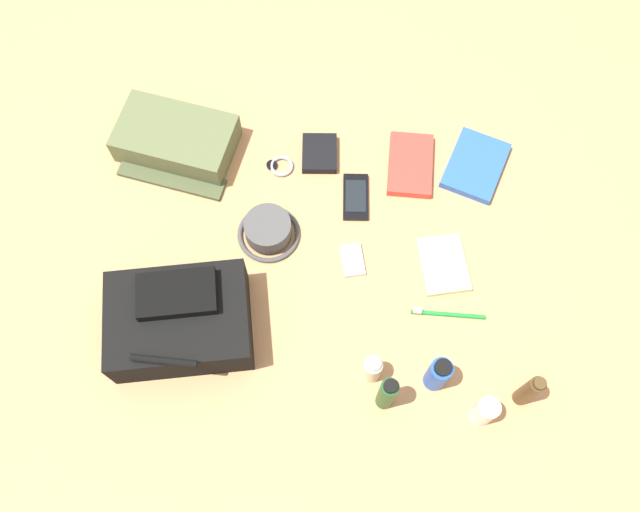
{
  "coord_description": "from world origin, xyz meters",
  "views": [
    {
      "loc": [
        -0.07,
        0.63,
        1.57
      ],
      "look_at": [
        0.0,
        0.0,
        0.04
      ],
      "focal_mm": 38.42,
      "sensor_mm": 36.0,
      "label": 1
    }
  ],
  "objects_px": {
    "toothpaste_tube": "(485,411)",
    "lotion_bottle": "(372,369)",
    "backpack": "(180,320)",
    "travel_guidebook": "(410,165)",
    "deodorant_spray": "(438,374)",
    "paperback_novel": "(475,166)",
    "cell_phone": "(356,197)",
    "cologne_bottle": "(529,391)",
    "notepad": "(443,265)",
    "toiletry_pouch": "(176,140)",
    "wristwatch": "(280,166)",
    "media_player": "(353,260)",
    "bucket_hat": "(268,230)",
    "toothbrush": "(444,314)",
    "wallet": "(319,153)",
    "shampoo_bottle": "(387,394)"
  },
  "relations": [
    {
      "from": "shampoo_bottle",
      "to": "lotion_bottle",
      "type": "distance_m",
      "value": 0.07
    },
    {
      "from": "toothbrush",
      "to": "toiletry_pouch",
      "type": "bearing_deg",
      "value": -28.37
    },
    {
      "from": "toothpaste_tube",
      "to": "notepad",
      "type": "distance_m",
      "value": 0.37
    },
    {
      "from": "toiletry_pouch",
      "to": "toothpaste_tube",
      "type": "relative_size",
      "value": 2.7
    },
    {
      "from": "toothpaste_tube",
      "to": "media_player",
      "type": "relative_size",
      "value": 1.27
    },
    {
      "from": "toothpaste_tube",
      "to": "bucket_hat",
      "type": "bearing_deg",
      "value": -36.26
    },
    {
      "from": "wristwatch",
      "to": "cell_phone",
      "type": "bearing_deg",
      "value": 161.13
    },
    {
      "from": "toothpaste_tube",
      "to": "media_player",
      "type": "distance_m",
      "value": 0.47
    },
    {
      "from": "toiletry_pouch",
      "to": "lotion_bottle",
      "type": "bearing_deg",
      "value": 135.29
    },
    {
      "from": "cologne_bottle",
      "to": "shampoo_bottle",
      "type": "relative_size",
      "value": 0.96
    },
    {
      "from": "cologne_bottle",
      "to": "notepad",
      "type": "relative_size",
      "value": 1.08
    },
    {
      "from": "paperback_novel",
      "to": "cell_phone",
      "type": "height_order",
      "value": "paperback_novel"
    },
    {
      "from": "cologne_bottle",
      "to": "travel_guidebook",
      "type": "xyz_separation_m",
      "value": [
        0.28,
        -0.58,
        -0.07
      ]
    },
    {
      "from": "shampoo_bottle",
      "to": "cell_phone",
      "type": "relative_size",
      "value": 1.26
    },
    {
      "from": "backpack",
      "to": "notepad",
      "type": "xyz_separation_m",
      "value": [
        -0.6,
        -0.23,
        -0.06
      ]
    },
    {
      "from": "toiletry_pouch",
      "to": "bucket_hat",
      "type": "bearing_deg",
      "value": 140.57
    },
    {
      "from": "lotion_bottle",
      "to": "travel_guidebook",
      "type": "distance_m",
      "value": 0.56
    },
    {
      "from": "media_player",
      "to": "notepad",
      "type": "distance_m",
      "value": 0.22
    },
    {
      "from": "backpack",
      "to": "deodorant_spray",
      "type": "relative_size",
      "value": 2.63
    },
    {
      "from": "toothpaste_tube",
      "to": "lotion_bottle",
      "type": "bearing_deg",
      "value": -14.93
    },
    {
      "from": "toiletry_pouch",
      "to": "lotion_bottle",
      "type": "distance_m",
      "value": 0.78
    },
    {
      "from": "bucket_hat",
      "to": "cell_phone",
      "type": "relative_size",
      "value": 1.17
    },
    {
      "from": "lotion_bottle",
      "to": "media_player",
      "type": "height_order",
      "value": "lotion_bottle"
    },
    {
      "from": "shampoo_bottle",
      "to": "toothbrush",
      "type": "bearing_deg",
      "value": -119.96
    },
    {
      "from": "toiletry_pouch",
      "to": "paperback_novel",
      "type": "relative_size",
      "value": 1.49
    },
    {
      "from": "toiletry_pouch",
      "to": "wallet",
      "type": "xyz_separation_m",
      "value": [
        -0.37,
        -0.02,
        -0.03
      ]
    },
    {
      "from": "cologne_bottle",
      "to": "lotion_bottle",
      "type": "relative_size",
      "value": 1.51
    },
    {
      "from": "paperback_novel",
      "to": "wristwatch",
      "type": "distance_m",
      "value": 0.51
    },
    {
      "from": "toiletry_pouch",
      "to": "paperback_novel",
      "type": "bearing_deg",
      "value": -178.12
    },
    {
      "from": "shampoo_bottle",
      "to": "wristwatch",
      "type": "distance_m",
      "value": 0.66
    },
    {
      "from": "backpack",
      "to": "travel_guidebook",
      "type": "xyz_separation_m",
      "value": [
        -0.51,
        -0.5,
        -0.05
      ]
    },
    {
      "from": "toothpaste_tube",
      "to": "notepad",
      "type": "bearing_deg",
      "value": -74.69
    },
    {
      "from": "toothbrush",
      "to": "wallet",
      "type": "height_order",
      "value": "wallet"
    },
    {
      "from": "deodorant_spray",
      "to": "media_player",
      "type": "height_order",
      "value": "deodorant_spray"
    },
    {
      "from": "cologne_bottle",
      "to": "wristwatch",
      "type": "height_order",
      "value": "cologne_bottle"
    },
    {
      "from": "travel_guidebook",
      "to": "media_player",
      "type": "xyz_separation_m",
      "value": [
        0.13,
        0.28,
        -0.01
      ]
    },
    {
      "from": "toiletry_pouch",
      "to": "wristwatch",
      "type": "xyz_separation_m",
      "value": [
        -0.28,
        0.03,
        -0.03
      ]
    },
    {
      "from": "backpack",
      "to": "lotion_bottle",
      "type": "xyz_separation_m",
      "value": [
        -0.45,
        0.06,
        -0.01
      ]
    },
    {
      "from": "backpack",
      "to": "media_player",
      "type": "relative_size",
      "value": 3.84
    },
    {
      "from": "notepad",
      "to": "deodorant_spray",
      "type": "bearing_deg",
      "value": 73.92
    },
    {
      "from": "notepad",
      "to": "media_player",
      "type": "bearing_deg",
      "value": -11.42
    },
    {
      "from": "travel_guidebook",
      "to": "media_player",
      "type": "height_order",
      "value": "travel_guidebook"
    },
    {
      "from": "paperback_novel",
      "to": "travel_guidebook",
      "type": "distance_m",
      "value": 0.17
    },
    {
      "from": "toothpaste_tube",
      "to": "wristwatch",
      "type": "relative_size",
      "value": 1.68
    },
    {
      "from": "paperback_novel",
      "to": "notepad",
      "type": "height_order",
      "value": "paperback_novel"
    },
    {
      "from": "cologne_bottle",
      "to": "travel_guidebook",
      "type": "relative_size",
      "value": 0.89
    },
    {
      "from": "backpack",
      "to": "paperback_novel",
      "type": "xyz_separation_m",
      "value": [
        -0.68,
        -0.51,
        -0.06
      ]
    },
    {
      "from": "deodorant_spray",
      "to": "notepad",
      "type": "bearing_deg",
      "value": -91.97
    },
    {
      "from": "bucket_hat",
      "to": "lotion_bottle",
      "type": "height_order",
      "value": "lotion_bottle"
    },
    {
      "from": "toothbrush",
      "to": "cologne_bottle",
      "type": "bearing_deg",
      "value": 135.2
    }
  ]
}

